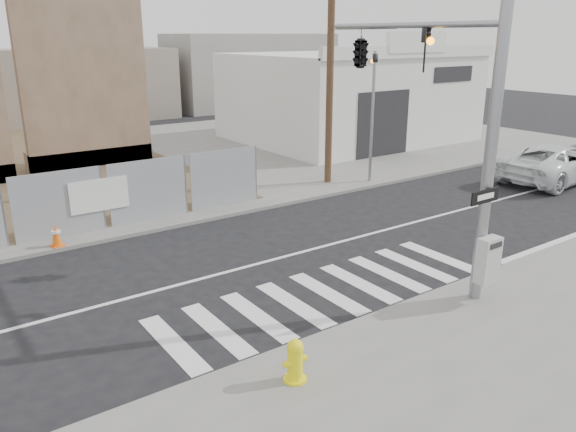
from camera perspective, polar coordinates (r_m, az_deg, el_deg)
ground at (r=15.45m, az=-1.82°, el=-4.56°), size 100.00×100.00×0.00m
sidewalk_far at (r=27.71m, az=-18.09°, el=4.86°), size 50.00×20.00×0.12m
signal_pole at (r=14.35m, az=11.26°, el=13.10°), size 0.96×5.87×7.00m
far_signal_pole at (r=23.02m, az=8.63°, el=11.68°), size 0.16×0.20×5.60m
concrete_wall_right at (r=27.15m, az=-19.85°, el=11.55°), size 5.50×1.30×8.00m
auto_shop at (r=33.29m, az=6.08°, el=12.01°), size 12.00×10.20×5.95m
utility_pole_right at (r=22.58m, az=4.34°, el=16.09°), size 1.60×0.28×10.00m
fire_hydrant at (r=10.07m, az=0.72°, el=-14.46°), size 0.53×0.53×0.79m
suv at (r=26.18m, az=25.57°, el=4.92°), size 5.88×2.88×1.61m
traffic_cone_c at (r=17.36m, az=-22.49°, el=-1.82°), size 0.42×0.42×0.67m
traffic_cone_d at (r=18.68m, az=-21.40°, el=-0.31°), size 0.39×0.39×0.69m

